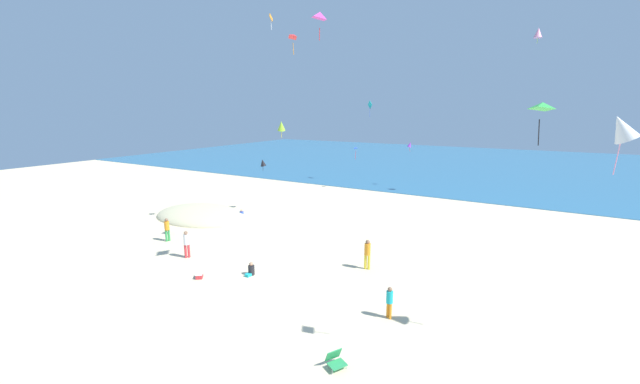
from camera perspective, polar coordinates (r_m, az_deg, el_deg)
ground_plane at (r=26.75m, az=5.08°, el=-7.11°), size 120.00×120.00×0.00m
ocean_water at (r=70.29m, az=21.35°, el=4.11°), size 120.00×60.00×0.05m
dune_mound at (r=33.78m, az=-17.43°, el=-3.54°), size 8.56×5.99×1.66m
beach_chair_far_right at (r=14.44m, az=2.33°, el=-23.90°), size 0.81×0.81×0.63m
cooler_box at (r=21.78m, az=-17.70°, el=-11.91°), size 0.55×0.57×0.26m
person_0 at (r=21.42m, az=-10.37°, el=-11.52°), size 0.37×0.60×0.73m
person_1 at (r=28.06m, az=-22.04°, el=-5.05°), size 0.41×0.41×1.63m
person_2 at (r=24.55m, az=-19.46°, el=-7.16°), size 0.47×0.47×1.69m
person_3 at (r=17.14m, az=10.42°, el=-15.75°), size 0.39×0.39×1.44m
person_4 at (r=21.71m, az=7.15°, el=-8.99°), size 0.42×0.42×1.74m
person_5 at (r=32.67m, az=-11.75°, el=-3.29°), size 0.57×0.36×0.69m
kite_lime at (r=30.90m, az=-5.84°, el=9.87°), size 0.97×1.01×1.38m
kite_purple at (r=45.18m, az=13.38°, el=6.96°), size 0.74×0.68×1.16m
kite_blue at (r=43.06m, az=5.36°, el=6.63°), size 0.55×0.63×1.49m
kite_magenta at (r=18.73m, az=0.01°, el=25.07°), size 0.68×0.85×1.26m
kite_black at (r=33.66m, az=-8.60°, el=4.40°), size 0.69×0.74×1.06m
kite_pink at (r=42.78m, az=30.01°, el=20.06°), size 0.84×0.90×1.39m
kite_red at (r=22.76m, az=-3.98°, el=22.35°), size 0.64×0.56×1.15m
kite_teal at (r=47.09m, az=7.54°, el=12.85°), size 0.82×0.64×1.96m
kite_green at (r=12.75m, az=30.47°, el=11.08°), size 0.67×0.60×1.28m
kite_white at (r=15.43m, az=38.63°, el=7.55°), size 1.11×0.87×2.03m
kite_orange at (r=27.73m, az=-7.38°, el=24.53°), size 0.23×0.55×1.05m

